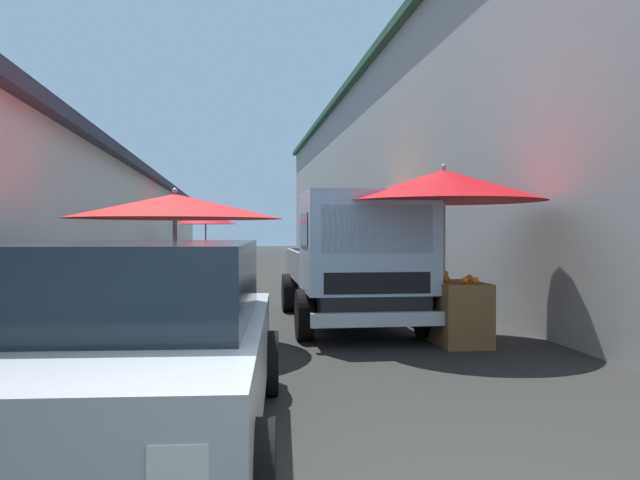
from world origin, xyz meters
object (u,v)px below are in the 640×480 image
(fruit_stall_far_left, at_px, (446,204))
(fruit_stall_mid_lane, at_px, (175,222))
(delivery_truck, at_px, (357,263))
(parked_scooter, at_px, (165,278))
(fruit_stall_near_right, at_px, (360,221))
(fruit_stall_far_right, at_px, (207,229))
(hatchback_car, at_px, (142,343))
(vendor_by_crates, at_px, (343,250))

(fruit_stall_far_left, bearing_deg, fruit_stall_mid_lane, 89.01)
(delivery_truck, bearing_deg, parked_scooter, 33.61)
(fruit_stall_near_right, relative_size, parked_scooter, 1.61)
(fruit_stall_mid_lane, bearing_deg, fruit_stall_far_right, 0.86)
(fruit_stall_near_right, xyz_separation_m, fruit_stall_mid_lane, (-7.22, 3.94, -0.13))
(fruit_stall_near_right, height_order, fruit_stall_far_left, fruit_stall_far_left)
(fruit_stall_far_right, distance_m, delivery_truck, 12.85)
(fruit_stall_near_right, relative_size, fruit_stall_far_left, 1.00)
(fruit_stall_mid_lane, distance_m, fruit_stall_far_left, 3.61)
(delivery_truck, bearing_deg, hatchback_car, 151.71)
(fruit_stall_far_left, distance_m, vendor_by_crates, 8.70)
(fruit_stall_far_left, bearing_deg, fruit_stall_far_right, 15.54)
(fruit_stall_near_right, relative_size, fruit_stall_far_right, 1.21)
(fruit_stall_far_right, relative_size, parked_scooter, 1.33)
(fruit_stall_far_left, height_order, delivery_truck, fruit_stall_far_left)
(fruit_stall_far_right, relative_size, hatchback_car, 0.56)
(hatchback_car, bearing_deg, fruit_stall_mid_lane, 1.78)
(fruit_stall_near_right, distance_m, fruit_stall_mid_lane, 8.23)
(hatchback_car, distance_m, parked_scooter, 9.85)
(fruit_stall_mid_lane, xyz_separation_m, fruit_stall_far_right, (13.62, 0.20, -0.04))
(fruit_stall_far_left, relative_size, delivery_truck, 0.55)
(hatchback_car, distance_m, vendor_by_crates, 12.68)
(hatchback_car, height_order, delivery_truck, delivery_truck)
(fruit_stall_far_left, height_order, hatchback_car, fruit_stall_far_left)
(hatchback_car, bearing_deg, delivery_truck, -28.29)
(fruit_stall_mid_lane, xyz_separation_m, vendor_by_crates, (8.59, -3.75, -0.66))
(fruit_stall_mid_lane, height_order, fruit_stall_far_right, fruit_stall_far_right)
(fruit_stall_near_right, relative_size, vendor_by_crates, 1.60)
(fruit_stall_near_right, height_order, delivery_truck, fruit_stall_near_right)
(hatchback_car, bearing_deg, fruit_stall_far_right, 1.05)
(hatchback_car, xyz_separation_m, vendor_by_crates, (12.15, -3.64, 0.25))
(vendor_by_crates, bearing_deg, delivery_truck, 171.37)
(fruit_stall_far_right, height_order, delivery_truck, fruit_stall_far_right)
(delivery_truck, relative_size, parked_scooter, 2.94)
(fruit_stall_near_right, bearing_deg, delivery_truck, 167.74)
(fruit_stall_mid_lane, relative_size, hatchback_car, 0.69)
(fruit_stall_far_right, xyz_separation_m, hatchback_car, (-17.17, -0.31, -0.87))
(fruit_stall_mid_lane, height_order, fruit_stall_far_left, fruit_stall_far_left)
(delivery_truck, distance_m, vendor_by_crates, 7.59)
(parked_scooter, bearing_deg, fruit_stall_near_right, -78.45)
(fruit_stall_far_right, xyz_separation_m, delivery_truck, (-12.53, -2.81, -0.57))
(fruit_stall_far_left, distance_m, hatchback_car, 5.07)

